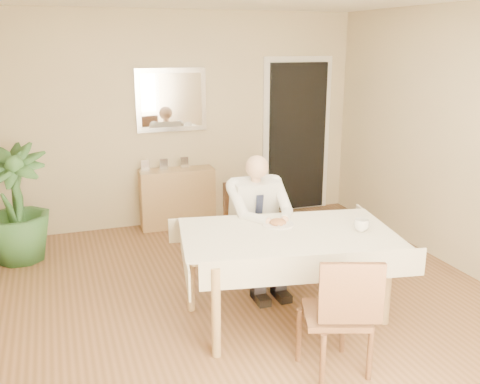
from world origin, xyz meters
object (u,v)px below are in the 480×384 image
object	(u,v)px
chair_far	(249,225)
seated_man	(260,217)
coffee_mug	(361,225)
sideboard	(177,198)
chair_near	(341,311)
potted_palm	(15,204)
dining_table	(287,242)

from	to	relation	value
chair_far	seated_man	bearing A→B (deg)	-87.32
coffee_mug	sideboard	size ratio (longest dim) A/B	0.13
chair_far	coffee_mug	bearing A→B (deg)	-58.77
coffee_mug	sideboard	world-z (taller)	coffee_mug
chair_near	coffee_mug	world-z (taller)	chair_near
chair_far	sideboard	xyz separation A→B (m)	(-0.33, 1.68, -0.16)
chair_near	seated_man	distance (m)	1.49
potted_palm	seated_man	bearing A→B (deg)	-34.31
dining_table	potted_palm	distance (m)	2.97
dining_table	chair_far	world-z (taller)	chair_far
chair_near	coffee_mug	xyz separation A→B (m)	(0.57, 0.71, 0.30)
chair_far	potted_palm	bearing A→B (deg)	154.03
dining_table	chair_near	bearing A→B (deg)	-79.91
chair_near	seated_man	world-z (taller)	seated_man
dining_table	potted_palm	xyz separation A→B (m)	(-2.14, 2.05, -0.06)
chair_far	sideboard	size ratio (longest dim) A/B	1.03
coffee_mug	chair_near	bearing A→B (deg)	-128.87
seated_man	dining_table	bearing A→B (deg)	-90.00
dining_table	seated_man	world-z (taller)	seated_man
seated_man	sideboard	distance (m)	2.02
dining_table	coffee_mug	size ratio (longest dim) A/B	15.55
dining_table	seated_man	distance (m)	0.59
chair_far	chair_near	bearing A→B (deg)	-87.36
dining_table	chair_near	size ratio (longest dim) A/B	2.13
chair_near	seated_man	bearing A→B (deg)	109.47
chair_far	potted_palm	xyz separation A→B (m)	(-2.14, 1.17, 0.08)
sideboard	potted_palm	distance (m)	1.90
chair_far	seated_man	world-z (taller)	seated_man
dining_table	chair_near	xyz separation A→B (m)	(-0.00, -0.88, -0.17)
sideboard	potted_palm	world-z (taller)	potted_palm
seated_man	sideboard	world-z (taller)	seated_man
sideboard	chair_far	bearing A→B (deg)	-76.82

